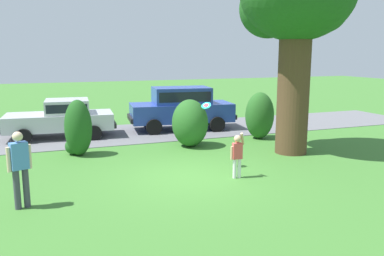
{
  "coord_description": "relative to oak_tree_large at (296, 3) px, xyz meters",
  "views": [
    {
      "loc": [
        -3.83,
        -10.23,
        3.41
      ],
      "look_at": [
        0.57,
        1.42,
        1.1
      ],
      "focal_mm": 37.82,
      "sensor_mm": 36.0,
      "label": 1
    }
  ],
  "objects": [
    {
      "name": "ground_plane",
      "position": [
        -4.24,
        -1.48,
        -5.04
      ],
      "size": [
        80.0,
        80.0,
        0.0
      ],
      "primitive_type": "plane",
      "color": "#3D752D"
    },
    {
      "name": "shrub_near_tree",
      "position": [
        -6.95,
        2.11,
        -4.18
      ],
      "size": [
        0.91,
        0.98,
        1.9
      ],
      "color": "#1E511C",
      "rests_on": "ground"
    },
    {
      "name": "shrub_centre",
      "position": [
        0.17,
        2.38,
        -4.1
      ],
      "size": [
        1.18,
        1.06,
        1.88
      ],
      "color": "#286023",
      "rests_on": "ground"
    },
    {
      "name": "shrub_centre_left",
      "position": [
        -2.95,
        2.04,
        -4.17
      ],
      "size": [
        1.32,
        1.43,
        1.75
      ],
      "color": "#286023",
      "rests_on": "ground"
    },
    {
      "name": "child_thrower",
      "position": [
        -3.09,
        -2.06,
        -4.33
      ],
      "size": [
        0.46,
        0.25,
        1.29
      ],
      "color": "white",
      "rests_on": "ground"
    },
    {
      "name": "frisbee",
      "position": [
        -3.54,
        -0.89,
        -3.14
      ],
      "size": [
        0.31,
        0.27,
        0.24
      ],
      "color": "#1EB7B2"
    },
    {
      "name": "parked_sedan",
      "position": [
        -7.27,
        5.38,
        -4.2
      ],
      "size": [
        4.53,
        2.35,
        1.56
      ],
      "color": "silver",
      "rests_on": "ground"
    },
    {
      "name": "driveway_strip",
      "position": [
        -4.24,
        5.2,
        -5.03
      ],
      "size": [
        28.0,
        4.4,
        0.02
      ],
      "primitive_type": "cube",
      "color": "slate",
      "rests_on": "ground"
    },
    {
      "name": "oak_tree_large",
      "position": [
        0.0,
        0.0,
        0.0
      ],
      "size": [
        3.78,
        3.8,
        7.0
      ],
      "color": "#513823",
      "rests_on": "ground"
    },
    {
      "name": "parked_suv",
      "position": [
        -2.15,
        5.3,
        -3.97
      ],
      "size": [
        4.87,
        2.49,
        1.92
      ],
      "color": "#28429E",
      "rests_on": "ground"
    },
    {
      "name": "adult_onlooker",
      "position": [
        -8.58,
        -2.35,
        -4.06
      ],
      "size": [
        0.5,
        0.33,
        1.74
      ],
      "color": "#3F3F4C",
      "rests_on": "ground"
    }
  ]
}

